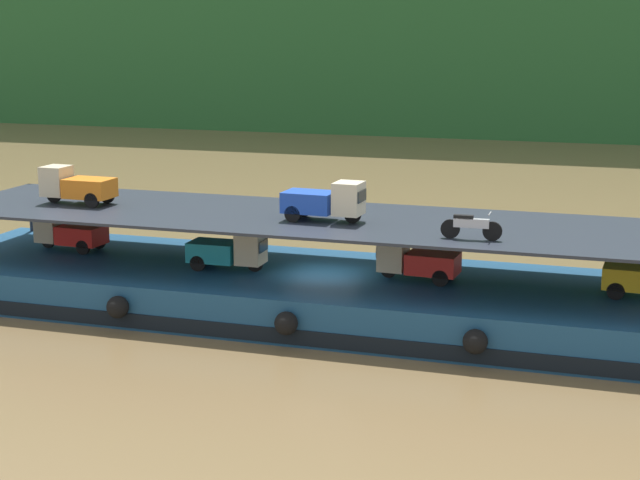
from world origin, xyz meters
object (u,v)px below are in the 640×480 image
mini_truck_lower_aft (229,251)px  mini_truck_lower_mid (417,260)px  mini_truck_upper_stern (76,186)px  motorcycle_upper_port (471,226)px  cargo_barge (324,295)px  mini_truck_upper_mid (325,201)px  mini_truck_lower_stern (69,232)px

mini_truck_lower_aft → mini_truck_lower_mid: same height
mini_truck_lower_aft → mini_truck_upper_stern: size_ratio=1.00×
mini_truck_lower_mid → mini_truck_upper_stern: (-12.77, -0.46, 2.00)m
mini_truck_upper_stern → motorcycle_upper_port: mini_truck_upper_stern is taller
mini_truck_lower_aft → motorcycle_upper_port: bearing=-9.9°
motorcycle_upper_port → cargo_barge: bearing=160.2°
cargo_barge → motorcycle_upper_port: bearing=-19.8°
mini_truck_upper_stern → mini_truck_upper_mid: bearing=-1.7°
mini_truck_lower_mid → mini_truck_upper_mid: bearing=-166.2°
cargo_barge → mini_truck_lower_mid: mini_truck_lower_mid is taller
mini_truck_upper_mid → mini_truck_lower_stern: bearing=173.7°
mini_truck_lower_mid → mini_truck_upper_mid: (-3.04, -0.75, 2.00)m
mini_truck_lower_stern → motorcycle_upper_port: (15.88, -2.57, 1.74)m
mini_truck_lower_aft → mini_truck_lower_mid: bearing=5.2°
cargo_barge → mini_truck_upper_mid: bearing=-68.2°
mini_truck_lower_stern → mini_truck_upper_mid: mini_truck_upper_mid is taller
mini_truck_upper_mid → motorcycle_upper_port: size_ratio=1.46×
cargo_barge → mini_truck_upper_stern: 10.13m
mini_truck_lower_aft → motorcycle_upper_port: (8.78, -1.54, 1.74)m
mini_truck_lower_stern → mini_truck_lower_mid: 13.76m
motorcycle_upper_port → mini_truck_upper_stern: bearing=173.6°
mini_truck_upper_mid → motorcycle_upper_port: 5.35m
cargo_barge → mini_truck_lower_aft: size_ratio=10.77×
mini_truck_upper_stern → mini_truck_lower_mid: bearing=2.1°
mini_truck_lower_stern → mini_truck_upper_stern: mini_truck_upper_stern is taller
mini_truck_upper_mid → motorcycle_upper_port: (5.16, -1.39, -0.26)m
mini_truck_upper_mid → mini_truck_lower_mid: bearing=13.8°
mini_truck_lower_mid → mini_truck_upper_mid: size_ratio=1.00×
cargo_barge → motorcycle_upper_port: (5.38, -1.94, 3.18)m
mini_truck_upper_mid → mini_truck_lower_aft: bearing=177.7°
motorcycle_upper_port → mini_truck_lower_aft: bearing=170.1°
mini_truck_lower_mid → motorcycle_upper_port: motorcycle_upper_port is taller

